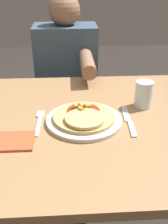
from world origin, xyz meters
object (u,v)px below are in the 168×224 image
Objects in this scene: plate at (84,120)px; person_diner at (67,79)px; dining_table at (75,147)px; drinking_glass at (144,94)px; knife at (129,121)px; pizza at (84,116)px; fork at (39,121)px.

person_diner is (-0.06, 0.70, -0.11)m from plate.
drinking_glass reaches higher than dining_table.
dining_table is 0.24m from knife.
plate is at bearing 87.20° from pizza.
drinking_glass reaches higher than fork.
pizza is 0.99× the size of knife.
dining_table is at bearing 148.94° from plate.
drinking_glass reaches higher than pizza.
knife is at bearing -125.09° from drinking_glass.
plate reaches higher than dining_table.
fork is (-0.13, -0.01, 0.13)m from dining_table.
pizza is (-0.00, -0.00, 0.02)m from plate.
fork is 1.66× the size of drinking_glass.
plate is 1.23× the size of knife.
plate is at bearing -85.05° from person_diner.
knife is at bearing -72.66° from person_diner.
person_diner reaches higher than drinking_glass.
dining_table is 9.82× the size of drinking_glass.
dining_table is 0.91× the size of person_diner.
plate reaches higher than knife.
pizza is (0.04, -0.03, 0.15)m from dining_table.
person_diner is at bearing 92.15° from dining_table.
knife is at bearing -0.76° from pizza.
drinking_glass is (0.28, 0.08, 0.18)m from dining_table.
pizza is at bearing -92.80° from plate.
plate is at bearing -31.06° from dining_table.
person_diner reaches higher than fork.
knife is 0.19× the size of person_diner.
knife is at bearing -2.21° from plate.
pizza is at bearing -155.40° from drinking_glass.
dining_table is at bearing 144.20° from pizza.
plate is 1.54× the size of fork.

